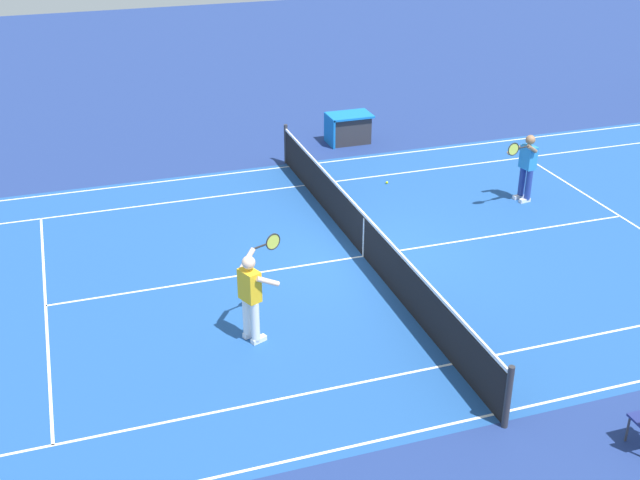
{
  "coord_description": "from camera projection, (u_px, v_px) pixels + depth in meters",
  "views": [
    {
      "loc": [
        5.62,
        13.98,
        7.82
      ],
      "look_at": [
        1.2,
        0.7,
        0.9
      ],
      "focal_mm": 45.3,
      "sensor_mm": 36.0,
      "label": 1
    }
  ],
  "objects": [
    {
      "name": "tennis_ball",
      "position": [
        387.0,
        183.0,
        20.53
      ],
      "size": [
        0.07,
        0.07,
        0.07
      ],
      "primitive_type": "sphere",
      "color": "#CCE01E",
      "rests_on": "ground_plane"
    },
    {
      "name": "tennis_player_far",
      "position": [
        527.0,
        164.0,
        19.18
      ],
      "size": [
        1.02,
        0.82,
        1.7
      ],
      "color": "navy",
      "rests_on": "ground_plane"
    },
    {
      "name": "tennis_player_near",
      "position": [
        251.0,
        293.0,
        13.71
      ],
      "size": [
        0.92,
        0.93,
        1.7
      ],
      "color": "white",
      "rests_on": "ground_plane"
    },
    {
      "name": "court_slab",
      "position": [
        364.0,
        256.0,
        16.94
      ],
      "size": [
        24.2,
        11.4,
        0.0
      ],
      "primitive_type": "cube",
      "color": "#1E4C93",
      "rests_on": "ground_plane"
    },
    {
      "name": "court_line_markings",
      "position": [
        364.0,
        256.0,
        16.94
      ],
      "size": [
        23.85,
        11.05,
        0.01
      ],
      "color": "white",
      "rests_on": "ground_plane"
    },
    {
      "name": "tennis_net",
      "position": [
        364.0,
        235.0,
        16.73
      ],
      "size": [
        0.1,
        11.7,
        1.08
      ],
      "color": "#2D2D33",
      "rests_on": "ground_plane"
    },
    {
      "name": "equipment_cart_tarped",
      "position": [
        348.0,
        128.0,
        23.16
      ],
      "size": [
        1.25,
        0.84,
        0.85
      ],
      "color": "#2D2D33",
      "rests_on": "ground_plane"
    },
    {
      "name": "ground_plane",
      "position": [
        364.0,
        256.0,
        16.94
      ],
      "size": [
        60.0,
        60.0,
        0.0
      ],
      "primitive_type": "plane",
      "color": "navy"
    }
  ]
}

